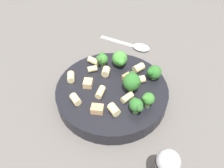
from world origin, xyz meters
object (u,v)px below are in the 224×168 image
at_px(broccoli_floret_5, 120,59).
at_px(rigatoni_7, 106,72).
at_px(broccoli_floret_4, 154,72).
at_px(spoon, 135,46).
at_px(rigatoni_6, 140,80).
at_px(broccoli_floret_1, 136,105).
at_px(broccoli_floret_3, 132,82).
at_px(chicken_chunk_0, 128,78).
at_px(rigatoni_3, 94,61).
at_px(rigatoni_9, 114,110).
at_px(rigatoni_4, 99,91).
at_px(chicken_chunk_1, 88,83).
at_px(rigatoni_2, 76,99).
at_px(chicken_chunk_2, 97,109).
at_px(rigatoni_8, 128,97).
at_px(rigatoni_1, 139,68).
at_px(pasta_bowl, 112,91).
at_px(broccoli_floret_0, 148,99).
at_px(rigatoni_5, 94,68).
at_px(broccoli_floret_2, 102,59).
at_px(rigatoni_0, 71,77).

distance_m(broccoli_floret_5, rigatoni_7, 0.05).
relative_size(broccoli_floret_4, spoon, 0.23).
height_order(rigatoni_6, rigatoni_7, rigatoni_7).
xyz_separation_m(broccoli_floret_1, broccoli_floret_3, (0.05, -0.03, 0.01)).
bearing_deg(chicken_chunk_0, broccoli_floret_1, 145.44).
height_order(broccoli_floret_3, chicken_chunk_0, broccoli_floret_3).
distance_m(broccoli_floret_4, broccoli_floret_5, 0.09).
distance_m(rigatoni_3, rigatoni_7, 0.05).
distance_m(rigatoni_9, chicken_chunk_0, 0.10).
xyz_separation_m(broccoli_floret_4, chicken_chunk_0, (0.03, 0.04, -0.01)).
height_order(rigatoni_4, chicken_chunk_1, same).
height_order(broccoli_floret_4, rigatoni_3, broccoli_floret_4).
height_order(rigatoni_2, chicken_chunk_2, rigatoni_2).
bearing_deg(broccoli_floret_1, rigatoni_3, -9.70).
height_order(rigatoni_6, rigatoni_8, rigatoni_6).
distance_m(broccoli_floret_1, chicken_chunk_1, 0.12).
height_order(broccoli_floret_5, rigatoni_1, broccoli_floret_5).
xyz_separation_m(pasta_bowl, rigatoni_9, (-0.05, 0.04, 0.02)).
relative_size(rigatoni_6, chicken_chunk_0, 1.10).
relative_size(broccoli_floret_4, rigatoni_8, 1.32).
relative_size(broccoli_floret_0, rigatoni_4, 1.25).
xyz_separation_m(pasta_bowl, rigatoni_5, (0.07, -0.00, 0.02)).
xyz_separation_m(rigatoni_1, chicken_chunk_1, (0.04, 0.12, -0.00)).
bearing_deg(chicken_chunk_0, rigatoni_7, 29.18).
distance_m(rigatoni_8, spoon, 0.23).
distance_m(pasta_bowl, rigatoni_1, 0.08).
bearing_deg(rigatoni_7, broccoli_floret_0, -179.07).
relative_size(broccoli_floret_4, rigatoni_6, 1.58).
height_order(rigatoni_9, chicken_chunk_1, rigatoni_9).
bearing_deg(broccoli_floret_4, pasta_bowl, 65.11).
distance_m(rigatoni_1, chicken_chunk_0, 0.04).
distance_m(broccoli_floret_2, rigatoni_9, 0.14).
relative_size(broccoli_floret_2, rigatoni_1, 1.28).
bearing_deg(rigatoni_0, rigatoni_9, -175.14).
xyz_separation_m(broccoli_floret_3, rigatoni_0, (0.11, 0.08, -0.02)).
bearing_deg(rigatoni_5, rigatoni_2, 121.20).
bearing_deg(broccoli_floret_3, chicken_chunk_1, 39.29).
xyz_separation_m(broccoli_floret_3, rigatoni_7, (0.07, 0.01, -0.02)).
bearing_deg(broccoli_floret_5, rigatoni_6, 176.96).
xyz_separation_m(rigatoni_3, rigatoni_8, (-0.14, 0.02, -0.00)).
height_order(broccoli_floret_1, spoon, broccoli_floret_1).
bearing_deg(broccoli_floret_0, broccoli_floret_5, -18.18).
distance_m(rigatoni_1, chicken_chunk_1, 0.12).
bearing_deg(rigatoni_8, rigatoni_6, -71.11).
bearing_deg(chicken_chunk_2, chicken_chunk_1, -22.71).
relative_size(rigatoni_4, chicken_chunk_0, 1.37).
bearing_deg(rigatoni_0, chicken_chunk_1, -156.33).
bearing_deg(pasta_bowl, chicken_chunk_2, 115.17).
bearing_deg(rigatoni_2, broccoli_floret_3, -116.00).
xyz_separation_m(rigatoni_0, rigatoni_1, (-0.08, -0.13, 0.00)).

